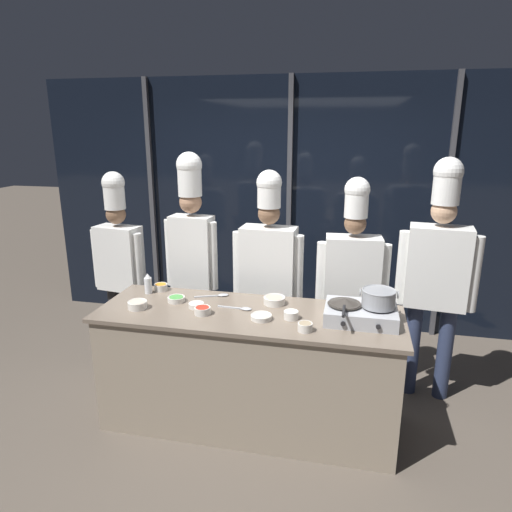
# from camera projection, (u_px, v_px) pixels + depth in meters

# --- Properties ---
(ground_plane) EXTENTS (24.00, 24.00, 0.00)m
(ground_plane) POSITION_uv_depth(u_px,v_px,m) (249.00, 421.00, 3.52)
(ground_plane) COLOR brown
(window_wall_back) EXTENTS (5.64, 0.09, 2.70)m
(window_wall_back) POSITION_uv_depth(u_px,v_px,m) (290.00, 206.00, 4.98)
(window_wall_back) COLOR black
(window_wall_back) RESTS_ON ground_plane
(demo_counter) EXTENTS (2.19, 0.74, 0.90)m
(demo_counter) POSITION_uv_depth(u_px,v_px,m) (249.00, 368.00, 3.39)
(demo_counter) COLOR gray
(demo_counter) RESTS_ON ground_plane
(portable_stove) EXTENTS (0.48, 0.38, 0.11)m
(portable_stove) POSITION_uv_depth(u_px,v_px,m) (361.00, 313.00, 3.12)
(portable_stove) COLOR #B2B5BA
(portable_stove) RESTS_ON demo_counter
(frying_pan) EXTENTS (0.23, 0.40, 0.04)m
(frying_pan) POSITION_uv_depth(u_px,v_px,m) (345.00, 302.00, 3.11)
(frying_pan) COLOR #38332D
(frying_pan) RESTS_ON portable_stove
(stock_pot) EXTENTS (0.25, 0.23, 0.12)m
(stock_pot) POSITION_uv_depth(u_px,v_px,m) (379.00, 298.00, 3.06)
(stock_pot) COLOR #93969B
(stock_pot) RESTS_ON portable_stove
(squeeze_bottle_clear) EXTENTS (0.06, 0.06, 0.16)m
(squeeze_bottle_clear) POSITION_uv_depth(u_px,v_px,m) (148.00, 284.00, 3.62)
(squeeze_bottle_clear) COLOR white
(squeeze_bottle_clear) RESTS_ON demo_counter
(prep_bowl_chicken) EXTENTS (0.14, 0.14, 0.06)m
(prep_bowl_chicken) POSITION_uv_depth(u_px,v_px,m) (137.00, 304.00, 3.33)
(prep_bowl_chicken) COLOR silver
(prep_bowl_chicken) RESTS_ON demo_counter
(prep_bowl_shrimp) EXTENTS (0.16, 0.16, 0.06)m
(prep_bowl_shrimp) POSITION_uv_depth(u_px,v_px,m) (274.00, 300.00, 3.41)
(prep_bowl_shrimp) COLOR silver
(prep_bowl_shrimp) RESTS_ON demo_counter
(prep_bowl_chili_flakes) EXTENTS (0.12, 0.12, 0.05)m
(prep_bowl_chili_flakes) POSITION_uv_depth(u_px,v_px,m) (202.00, 310.00, 3.23)
(prep_bowl_chili_flakes) COLOR silver
(prep_bowl_chili_flakes) RESTS_ON demo_counter
(prep_bowl_mushrooms) EXTENTS (0.10, 0.10, 0.06)m
(prep_bowl_mushrooms) POSITION_uv_depth(u_px,v_px,m) (305.00, 326.00, 2.96)
(prep_bowl_mushrooms) COLOR silver
(prep_bowl_mushrooms) RESTS_ON demo_counter
(prep_bowl_scallions) EXTENTS (0.13, 0.13, 0.04)m
(prep_bowl_scallions) POSITION_uv_depth(u_px,v_px,m) (176.00, 299.00, 3.46)
(prep_bowl_scallions) COLOR silver
(prep_bowl_scallions) RESTS_ON demo_counter
(prep_bowl_garlic) EXTENTS (0.11, 0.11, 0.04)m
(prep_bowl_garlic) POSITION_uv_depth(u_px,v_px,m) (196.00, 305.00, 3.35)
(prep_bowl_garlic) COLOR silver
(prep_bowl_garlic) RESTS_ON demo_counter
(prep_bowl_carrots) EXTENTS (0.11, 0.11, 0.06)m
(prep_bowl_carrots) POSITION_uv_depth(u_px,v_px,m) (161.00, 287.00, 3.69)
(prep_bowl_carrots) COLOR silver
(prep_bowl_carrots) RESTS_ON demo_counter
(prep_bowl_bean_sprouts) EXTENTS (0.10, 0.10, 0.06)m
(prep_bowl_bean_sprouts) POSITION_uv_depth(u_px,v_px,m) (291.00, 314.00, 3.15)
(prep_bowl_bean_sprouts) COLOR silver
(prep_bowl_bean_sprouts) RESTS_ON demo_counter
(prep_bowl_noodles) EXTENTS (0.15, 0.15, 0.04)m
(prep_bowl_noodles) POSITION_uv_depth(u_px,v_px,m) (261.00, 316.00, 3.15)
(prep_bowl_noodles) COLOR silver
(prep_bowl_noodles) RESTS_ON demo_counter
(serving_spoon_slotted) EXTENTS (0.26, 0.06, 0.02)m
(serving_spoon_slotted) POSITION_uv_depth(u_px,v_px,m) (242.00, 308.00, 3.32)
(serving_spoon_slotted) COLOR #B2B5BA
(serving_spoon_slotted) RESTS_ON demo_counter
(serving_spoon_solid) EXTENTS (0.26, 0.13, 0.02)m
(serving_spoon_solid) POSITION_uv_depth(u_px,v_px,m) (219.00, 295.00, 3.57)
(serving_spoon_solid) COLOR #B2B5BA
(serving_spoon_solid) RESTS_ON demo_counter
(chef_head) EXTENTS (0.53, 0.26, 1.81)m
(chef_head) POSITION_uv_depth(u_px,v_px,m) (119.00, 257.00, 4.16)
(chef_head) COLOR #232326
(chef_head) RESTS_ON ground_plane
(chef_sous) EXTENTS (0.48, 0.22, 1.99)m
(chef_sous) POSITION_uv_depth(u_px,v_px,m) (192.00, 244.00, 3.98)
(chef_sous) COLOR #232326
(chef_sous) RESTS_ON ground_plane
(chef_line) EXTENTS (0.60, 0.26, 1.85)m
(chef_line) POSITION_uv_depth(u_px,v_px,m) (268.00, 265.00, 3.86)
(chef_line) COLOR #232326
(chef_line) RESTS_ON ground_plane
(chef_pastry) EXTENTS (0.59, 0.26, 1.81)m
(chef_pastry) POSITION_uv_depth(u_px,v_px,m) (352.00, 274.00, 3.74)
(chef_pastry) COLOR #2D3856
(chef_pastry) RESTS_ON ground_plane
(chef_apprentice) EXTENTS (0.61, 0.29, 1.97)m
(chef_apprentice) POSITION_uv_depth(u_px,v_px,m) (437.00, 267.00, 3.57)
(chef_apprentice) COLOR #2D3856
(chef_apprentice) RESTS_ON ground_plane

